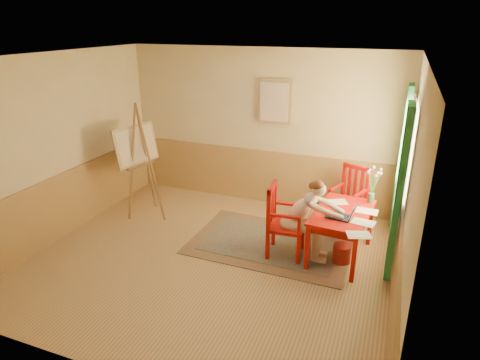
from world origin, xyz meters
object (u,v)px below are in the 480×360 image
at_px(chair_left, 283,221).
at_px(figure, 305,216).
at_px(table, 342,217).
at_px(chair_back, 349,199).
at_px(laptop, 343,215).
at_px(easel, 138,150).

relative_size(chair_left, figure, 0.89).
xyz_separation_m(table, chair_back, (-0.01, 0.91, -0.10)).
distance_m(chair_left, chair_back, 1.39).
xyz_separation_m(table, laptop, (0.03, -0.21, 0.14)).
bearing_deg(figure, easel, 171.47).
relative_size(chair_left, chair_back, 1.01).
distance_m(table, easel, 3.53).
distance_m(laptop, easel, 3.57).
height_order(table, chair_left, chair_left).
bearing_deg(chair_back, figure, -112.85).
height_order(chair_back, laptop, chair_back).
distance_m(table, chair_left, 0.84).
relative_size(table, chair_back, 1.19).
bearing_deg(chair_back, chair_left, -124.44).
bearing_deg(figure, chair_left, -174.59).
bearing_deg(figure, table, 23.48).
bearing_deg(easel, figure, -8.53).
xyz_separation_m(table, figure, (-0.48, -0.21, 0.03)).
bearing_deg(chair_left, easel, 169.87).
height_order(chair_back, figure, figure).
bearing_deg(figure, chair_back, 67.15).
height_order(chair_left, easel, easel).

